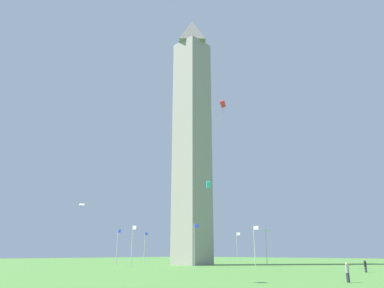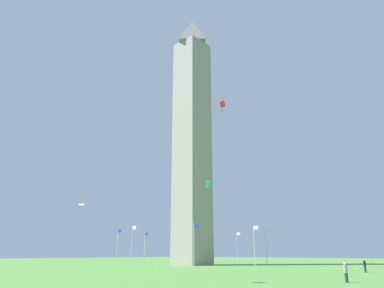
% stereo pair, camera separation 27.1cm
% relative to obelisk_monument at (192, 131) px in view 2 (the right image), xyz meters
% --- Properties ---
extents(ground_plane, '(260.00, 260.00, 0.00)m').
position_rel_obelisk_monument_xyz_m(ground_plane, '(0.00, 0.00, -30.51)').
color(ground_plane, '#548C3D').
extents(obelisk_monument, '(6.71, 6.71, 61.01)m').
position_rel_obelisk_monument_xyz_m(obelisk_monument, '(0.00, 0.00, 0.00)').
color(obelisk_monument, gray).
rests_on(obelisk_monument, ground).
extents(flagpole_n, '(1.12, 0.14, 7.54)m').
position_rel_obelisk_monument_xyz_m(flagpole_n, '(16.34, 0.00, -26.35)').
color(flagpole_n, silver).
rests_on(flagpole_n, ground).
extents(flagpole_ne, '(1.12, 0.14, 7.54)m').
position_rel_obelisk_monument_xyz_m(flagpole_ne, '(11.57, 11.51, -26.35)').
color(flagpole_ne, silver).
rests_on(flagpole_ne, ground).
extents(flagpole_e, '(1.12, 0.14, 7.54)m').
position_rel_obelisk_monument_xyz_m(flagpole_e, '(0.06, 16.27, -26.35)').
color(flagpole_e, silver).
rests_on(flagpole_e, ground).
extents(flagpole_se, '(1.12, 0.14, 7.54)m').
position_rel_obelisk_monument_xyz_m(flagpole_se, '(-11.44, 11.51, -26.35)').
color(flagpole_se, silver).
rests_on(flagpole_se, ground).
extents(flagpole_s, '(1.12, 0.14, 7.54)m').
position_rel_obelisk_monument_xyz_m(flagpole_s, '(-16.21, 0.00, -26.35)').
color(flagpole_s, silver).
rests_on(flagpole_s, ground).
extents(flagpole_sw, '(1.12, 0.14, 7.54)m').
position_rel_obelisk_monument_xyz_m(flagpole_sw, '(-11.44, -11.51, -26.35)').
color(flagpole_sw, silver).
rests_on(flagpole_sw, ground).
extents(flagpole_w, '(1.12, 0.14, 7.54)m').
position_rel_obelisk_monument_xyz_m(flagpole_w, '(0.06, -16.27, -26.35)').
color(flagpole_w, silver).
rests_on(flagpole_w, ground).
extents(flagpole_nw, '(1.12, 0.14, 7.54)m').
position_rel_obelisk_monument_xyz_m(flagpole_nw, '(11.57, -11.51, -26.35)').
color(flagpole_nw, silver).
rests_on(flagpole_nw, ground).
extents(person_black_shirt, '(0.32, 0.32, 1.67)m').
position_rel_obelisk_monument_xyz_m(person_black_shirt, '(38.07, -6.18, -29.68)').
color(person_black_shirt, '#2D2D38').
rests_on(person_black_shirt, ground).
extents(person_gray_shirt, '(0.32, 0.32, 1.69)m').
position_rel_obelisk_monument_xyz_m(person_gray_shirt, '(43.03, -25.08, -29.67)').
color(person_gray_shirt, '#2D2D38').
rests_on(person_gray_shirt, ground).
extents(kite_cyan_box, '(1.28, 1.26, 2.77)m').
position_rel_obelisk_monument_xyz_m(kite_cyan_box, '(10.44, -6.27, -15.16)').
color(kite_cyan_box, '#33C6D1').
extents(kite_white_diamond, '(1.26, 1.28, 1.54)m').
position_rel_obelisk_monument_xyz_m(kite_white_diamond, '(-8.63, -22.44, -18.90)').
color(kite_white_diamond, white).
extents(kite_red_box, '(0.94, 1.35, 2.42)m').
position_rel_obelisk_monument_xyz_m(kite_red_box, '(19.46, -12.47, -2.62)').
color(kite_red_box, red).
extents(kite_yellow_diamond, '(1.67, 1.71, 2.09)m').
position_rel_obelisk_monument_xyz_m(kite_yellow_diamond, '(8.71, -1.50, 2.57)').
color(kite_yellow_diamond, yellow).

